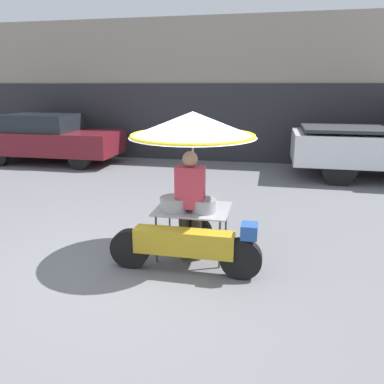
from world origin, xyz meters
name	(u,v)px	position (x,y,z in m)	size (l,w,h in m)	color
ground_plane	(145,268)	(0.00, 0.00, 0.00)	(36.00, 36.00, 0.00)	slate
shopfront_building	(226,91)	(0.00, 8.50, 2.15)	(28.00, 2.06, 4.33)	gray
vendor_motorcycle_cart	(192,148)	(0.53, 0.50, 1.55)	(1.99, 1.70, 2.03)	black
vendor_person	(190,201)	(0.52, 0.42, 0.85)	(0.38, 0.22, 1.53)	#4C473D
parked_car	(49,138)	(-5.16, 6.11, 0.78)	(4.27, 1.73, 1.50)	black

